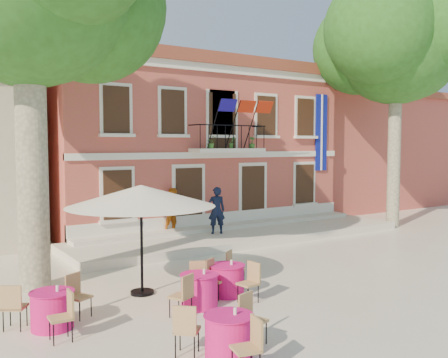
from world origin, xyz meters
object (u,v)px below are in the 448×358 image
plane_tree_east (397,41)px  pedestrian_navy (217,210)px  cafe_table_1 (227,278)px  cafe_table_3 (199,289)px  patio_umbrella (141,196)px  cafe_table_2 (229,334)px  cafe_table_0 (52,308)px  pedestrian_orange (174,210)px

plane_tree_east → pedestrian_navy: 11.25m
pedestrian_navy → cafe_table_1: pedestrian_navy is taller
plane_tree_east → pedestrian_navy: size_ratio=6.22×
cafe_table_1 → cafe_table_3: 1.09m
cafe_table_3 → cafe_table_1: bearing=20.8°
patio_umbrella → cafe_table_2: size_ratio=2.02×
pedestrian_navy → cafe_table_0: (-7.70, -5.90, -0.78)m
cafe_table_2 → cafe_table_3: same height
plane_tree_east → cafe_table_0: 18.63m
cafe_table_3 → patio_umbrella: bearing=112.5°
cafe_table_2 → plane_tree_east: bearing=28.3°
patio_umbrella → pedestrian_navy: size_ratio=2.04×
cafe_table_1 → cafe_table_2: bearing=-123.1°
patio_umbrella → pedestrian_navy: bearing=42.2°
plane_tree_east → cafe_table_1: 15.12m
pedestrian_navy → cafe_table_3: size_ratio=0.95×
patio_umbrella → cafe_table_1: bearing=-36.6°
patio_umbrella → cafe_table_0: 3.43m
cafe_table_1 → pedestrian_orange: bearing=72.6°
cafe_table_1 → cafe_table_2: size_ratio=1.01×
pedestrian_navy → cafe_table_2: pedestrian_navy is taller
plane_tree_east → patio_umbrella: (-13.77, -3.25, -5.88)m
plane_tree_east → cafe_table_3: 16.06m
cafe_table_0 → plane_tree_east: bearing=15.3°
cafe_table_0 → pedestrian_navy: bearing=37.5°
patio_umbrella → cafe_table_3: 2.72m
cafe_table_1 → cafe_table_2: 3.61m
pedestrian_navy → cafe_table_3: pedestrian_navy is taller
pedestrian_orange → cafe_table_2: bearing=-116.0°
patio_umbrella → pedestrian_orange: bearing=55.8°
cafe_table_3 → pedestrian_navy: bearing=54.7°
plane_tree_east → cafe_table_0: bearing=-164.7°
pedestrian_navy → pedestrian_orange: 1.66m
patio_umbrella → cafe_table_0: size_ratio=1.97×
cafe_table_0 → cafe_table_3: size_ratio=0.98×
pedestrian_navy → cafe_table_2: 10.57m
pedestrian_navy → cafe_table_3: (-4.51, -6.37, -0.79)m
cafe_table_0 → patio_umbrella: bearing=25.4°
pedestrian_navy → cafe_table_0: pedestrian_navy is taller
plane_tree_east → patio_umbrella: 15.32m
pedestrian_navy → cafe_table_3: 7.85m
cafe_table_0 → cafe_table_3: bearing=-8.4°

